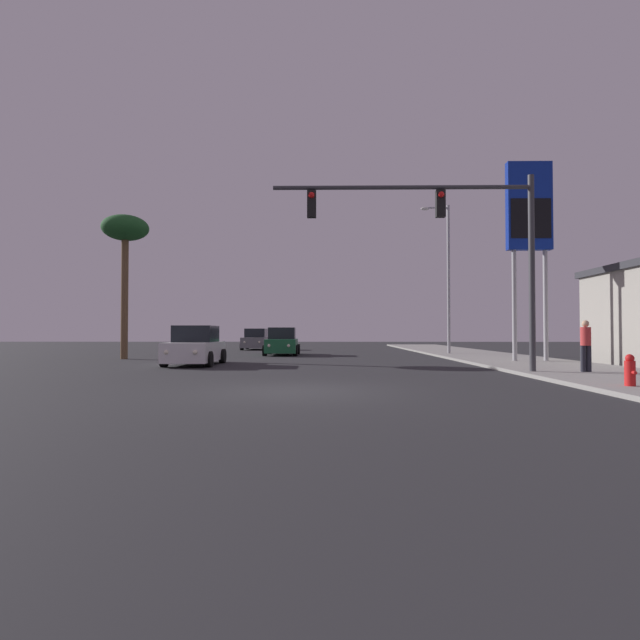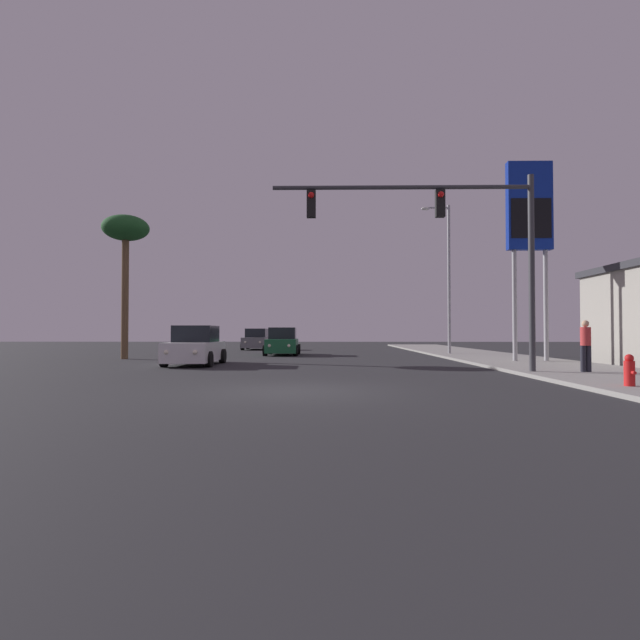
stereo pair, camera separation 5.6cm
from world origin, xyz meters
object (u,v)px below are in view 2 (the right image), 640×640
car_grey (257,340)px  gas_station_sign (529,217)px  pedestrian_on_sidewalk (586,344)px  palm_tree_near (126,235)px  car_white (195,347)px  street_lamp (447,271)px  fire_hydrant (629,371)px  traffic_light_mast (454,230)px  car_green (283,343)px

car_grey → gas_station_sign: gas_station_sign is taller
pedestrian_on_sidewalk → palm_tree_near: palm_tree_near is taller
car_white → palm_tree_near: size_ratio=0.57×
car_white → street_lamp: bearing=-146.1°
fire_hydrant → traffic_light_mast: bearing=124.3°
gas_station_sign → pedestrian_on_sidewalk: (-0.78, -6.30, -5.58)m
palm_tree_near → gas_station_sign: bearing=-9.4°
car_green → traffic_light_mast: 16.18m
car_white → palm_tree_near: palm_tree_near is taller
car_grey → street_lamp: street_lamp is taller
car_grey → gas_station_sign: bearing=130.8°
pedestrian_on_sidewalk → traffic_light_mast: bearing=177.1°
gas_station_sign → palm_tree_near: bearing=170.6°
palm_tree_near → street_lamp: bearing=13.8°
fire_hydrant → pedestrian_on_sidewalk: bearing=74.9°
car_white → car_grey: (-0.06, 18.65, 0.00)m
car_green → street_lamp: street_lamp is taller
car_grey → gas_station_sign: (14.85, -17.32, 5.86)m
traffic_light_mast → street_lamp: 14.08m
car_green → gas_station_sign: 15.47m
gas_station_sign → fire_hydrant: gas_station_sign is taller
car_grey → fire_hydrant: car_grey is taller
car_white → fire_hydrant: 15.83m
fire_hydrant → pedestrian_on_sidewalk: (1.14, 4.24, 0.55)m
car_green → palm_tree_near: palm_tree_near is taller
traffic_light_mast → street_lamp: street_lamp is taller
traffic_light_mast → palm_tree_near: 17.58m
car_grey → palm_tree_near: size_ratio=0.57×
gas_station_sign → palm_tree_near: size_ratio=1.19×
traffic_light_mast → car_grey: bearing=112.9°
gas_station_sign → street_lamp: bearing=104.1°
street_lamp → palm_tree_near: size_ratio=1.19×
car_white → traffic_light_mast: 11.64m
palm_tree_near → car_grey: bearing=70.8°
car_white → pedestrian_on_sidewalk: pedestrian_on_sidewalk is taller
car_grey → street_lamp: bearing=143.4°
traffic_light_mast → pedestrian_on_sidewalk: 5.63m
car_white → fire_hydrant: car_white is taller
car_white → pedestrian_on_sidewalk: (14.02, -4.96, 0.27)m
gas_station_sign → pedestrian_on_sidewalk: size_ratio=5.39×
car_grey → street_lamp: (12.94, -9.66, 4.36)m
car_green → gas_station_sign: size_ratio=0.48×
car_green → pedestrian_on_sidewalk: size_ratio=2.59×
car_grey → pedestrian_on_sidewalk: (14.08, -23.61, 0.27)m
pedestrian_on_sidewalk → palm_tree_near: (-18.97, 9.57, 5.48)m
palm_tree_near → traffic_light_mast: bearing=-32.3°
gas_station_sign → car_green: bearing=146.3°
fire_hydrant → palm_tree_near: bearing=142.2°
palm_tree_near → fire_hydrant: bearing=-37.8°
pedestrian_on_sidewalk → car_white: bearing=160.5°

